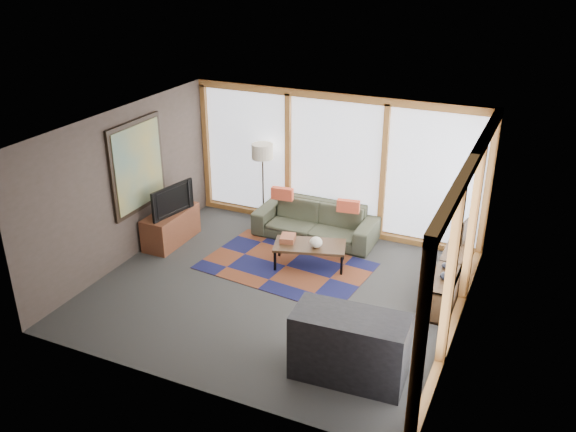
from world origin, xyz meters
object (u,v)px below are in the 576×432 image
at_px(sofa, 315,222).
at_px(bar_counter, 349,346).
at_px(bookshelf, 449,277).
at_px(floor_lamp, 263,184).
at_px(television, 169,199).
at_px(tv_console, 171,227).
at_px(coffee_table, 310,255).

distance_m(sofa, bar_counter, 3.91).
bearing_deg(bookshelf, sofa, 161.01).
relative_size(floor_lamp, bookshelf, 0.79).
xyz_separation_m(bookshelf, television, (-4.84, -0.38, 0.61)).
bearing_deg(bookshelf, tv_console, -176.09).
relative_size(coffee_table, bar_counter, 0.84).
distance_m(floor_lamp, television, 1.84).
bearing_deg(sofa, floor_lamp, 170.33).
xyz_separation_m(floor_lamp, television, (-1.11, -1.46, 0.07)).
xyz_separation_m(floor_lamp, tv_console, (-1.15, -1.42, -0.50)).
xyz_separation_m(coffee_table, bar_counter, (1.53, -2.43, 0.25)).
bearing_deg(bookshelf, television, -175.52).
distance_m(sofa, floor_lamp, 1.26).
xyz_separation_m(tv_console, television, (0.04, -0.05, 0.57)).
distance_m(coffee_table, bookshelf, 2.28).
bearing_deg(tv_console, bookshelf, 3.91).
xyz_separation_m(floor_lamp, bookshelf, (3.74, -1.08, -0.54)).
height_order(floor_lamp, bookshelf, floor_lamp).
bearing_deg(sofa, bar_counter, -61.98).
distance_m(coffee_table, tv_console, 2.62).
xyz_separation_m(coffee_table, tv_console, (-2.61, -0.21, 0.10)).
relative_size(sofa, bar_counter, 1.58).
distance_m(coffee_table, television, 2.66).
relative_size(sofa, tv_console, 1.88).
relative_size(bookshelf, tv_console, 1.71).
height_order(sofa, coffee_table, sofa).
bearing_deg(coffee_table, floor_lamp, 140.35).
height_order(coffee_table, television, television).
distance_m(tv_console, bar_counter, 4.71).
height_order(bookshelf, bar_counter, bar_counter).
bearing_deg(sofa, television, -150.74).
xyz_separation_m(television, bar_counter, (4.10, -2.18, -0.42)).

